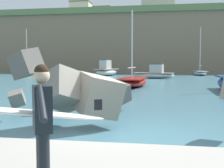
{
  "coord_description": "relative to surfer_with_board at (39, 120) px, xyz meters",
  "views": [
    {
      "loc": [
        1.48,
        -8.38,
        2.03
      ],
      "look_at": [
        -0.03,
        0.5,
        1.4
      ],
      "focal_mm": 48.29,
      "sensor_mm": 36.0,
      "label": 1
    }
  ],
  "objects": [
    {
      "name": "ground_plane",
      "position": [
        0.14,
        4.65,
        -1.28
      ],
      "size": [
        400.0,
        400.0,
        0.0
      ],
      "primitive_type": "plane",
      "color": "#42707F"
    },
    {
      "name": "breakwater_jetty",
      "position": [
        -1.05,
        6.6,
        -0.19
      ],
      "size": [
        31.31,
        5.39,
        2.61
      ],
      "color": "#3D3A38",
      "rests_on": "ground"
    },
    {
      "name": "surfer_with_board",
      "position": [
        0.0,
        0.0,
        0.0
      ],
      "size": [
        2.01,
        1.5,
        1.78
      ],
      "color": "black",
      "rests_on": "walkway_path"
    },
    {
      "name": "boat_near_left",
      "position": [
        0.44,
        36.41,
        -0.68
      ],
      "size": [
        5.86,
        2.86,
        1.96
      ],
      "color": "beige",
      "rests_on": "ground"
    },
    {
      "name": "boat_mid_left",
      "position": [
        -7.37,
        43.81,
        -0.47
      ],
      "size": [
        3.59,
        6.7,
        2.58
      ],
      "color": "beige",
      "rests_on": "ground"
    },
    {
      "name": "boat_mid_centre",
      "position": [
        -0.95,
        22.08,
        -0.85
      ],
      "size": [
        2.61,
        6.13,
        6.43
      ],
      "color": "maroon",
      "rests_on": "ground"
    },
    {
      "name": "boat_mid_right",
      "position": [
        -21.73,
        45.1,
        -0.68
      ],
      "size": [
        2.08,
        4.37,
        7.93
      ],
      "color": "#EAC64C",
      "rests_on": "ground"
    },
    {
      "name": "boat_far_centre",
      "position": [
        7.69,
        47.63,
        -0.84
      ],
      "size": [
        2.18,
        5.7,
        7.94
      ],
      "color": "white",
      "rests_on": "ground"
    },
    {
      "name": "headland_bluff",
      "position": [
        3.04,
        76.29,
        5.25
      ],
      "size": [
        101.42,
        43.82,
        13.0
      ],
      "color": "#847056",
      "rests_on": "ground"
    },
    {
      "name": "station_building_west",
      "position": [
        -20.14,
        74.95,
        14.37
      ],
      "size": [
        5.39,
        4.4,
        5.26
      ],
      "color": "beige",
      "rests_on": "headland_bluff"
    },
    {
      "name": "station_building_central",
      "position": [
        0.21,
        72.37,
        14.82
      ],
      "size": [
        8.22,
        6.25,
        6.17
      ],
      "color": "#B2ADA3",
      "rests_on": "headland_bluff"
    },
    {
      "name": "station_building_east",
      "position": [
        -16.8,
        83.47,
        14.26
      ],
      "size": [
        7.29,
        7.42,
        5.03
      ],
      "color": "#B2ADA3",
      "rests_on": "headland_bluff"
    }
  ]
}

